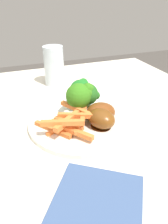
% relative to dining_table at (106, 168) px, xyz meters
% --- Properties ---
extents(dining_table, '(1.07, 0.81, 0.73)m').
position_rel_dining_table_xyz_m(dining_table, '(0.00, 0.00, 0.00)').
color(dining_table, silver).
rests_on(dining_table, ground_plane).
extents(dinner_plate, '(0.28, 0.28, 0.01)m').
position_rel_dining_table_xyz_m(dinner_plate, '(0.07, 0.04, 0.11)').
color(dinner_plate, white).
rests_on(dinner_plate, dining_table).
extents(broccoli_floret_front, '(0.06, 0.06, 0.08)m').
position_rel_dining_table_xyz_m(broccoli_floret_front, '(0.10, 0.01, 0.17)').
color(broccoli_floret_front, '#78B054').
rests_on(broccoli_floret_front, dinner_plate).
extents(broccoli_floret_middle, '(0.06, 0.07, 0.08)m').
position_rel_dining_table_xyz_m(broccoli_floret_middle, '(0.09, 0.04, 0.17)').
color(broccoli_floret_middle, '#8CAF48').
rests_on(broccoli_floret_middle, dinner_plate).
extents(broccoli_floret_back, '(0.07, 0.06, 0.08)m').
position_rel_dining_table_xyz_m(broccoli_floret_back, '(0.12, 0.02, 0.17)').
color(broccoli_floret_back, '#91B157').
rests_on(broccoli_floret_back, dinner_plate).
extents(carrot_fries_pile, '(0.16, 0.14, 0.04)m').
position_rel_dining_table_xyz_m(carrot_fries_pile, '(0.04, 0.08, 0.14)').
color(carrot_fries_pile, orange).
rests_on(carrot_fries_pile, dinner_plate).
extents(chicken_drumstick_near, '(0.08, 0.13, 0.05)m').
position_rel_dining_table_xyz_m(chicken_drumstick_near, '(0.05, 0.01, 0.14)').
color(chicken_drumstick_near, '#53230E').
rests_on(chicken_drumstick_near, dinner_plate).
extents(chicken_drumstick_far, '(0.12, 0.08, 0.04)m').
position_rel_dining_table_xyz_m(chicken_drumstick_far, '(0.02, 0.01, 0.14)').
color(chicken_drumstick_far, '#4D240C').
rests_on(chicken_drumstick_far, dinner_plate).
extents(water_glass, '(0.07, 0.07, 0.13)m').
position_rel_dining_table_xyz_m(water_glass, '(0.34, 0.04, 0.17)').
color(water_glass, silver).
rests_on(water_glass, dining_table).
extents(napkin, '(0.22, 0.21, 0.00)m').
position_rel_dining_table_xyz_m(napkin, '(-0.17, 0.11, 0.11)').
color(napkin, '#3D5684').
rests_on(napkin, dining_table).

